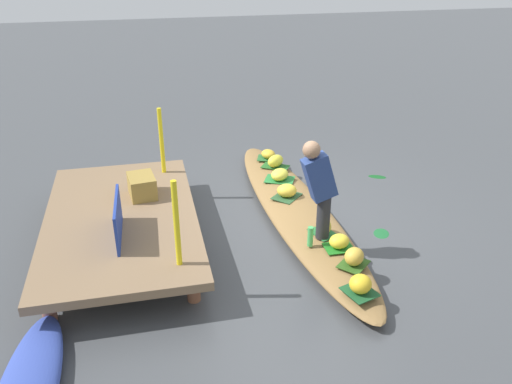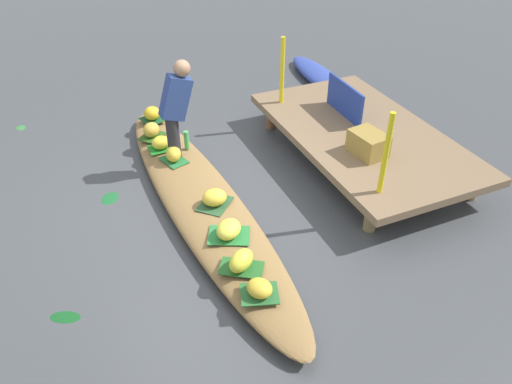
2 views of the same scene
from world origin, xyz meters
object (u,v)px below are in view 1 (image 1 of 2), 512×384
Objects in this scene: banana_bunch_0 at (268,154)px; produce_crate at (142,186)px; banana_bunch_4 at (323,226)px; banana_bunch_6 at (360,284)px; water_bottle at (310,236)px; banana_bunch_1 at (339,241)px; banana_bunch_3 at (287,191)px; vendor_person at (319,185)px; banana_bunch_2 at (280,174)px; banana_bunch_7 at (275,161)px; banana_bunch_5 at (354,256)px; market_banner at (118,219)px; vendor_boat at (297,211)px.

banana_bunch_0 is 2.45m from produce_crate.
banana_bunch_4 is 1.05× the size of banana_bunch_6.
water_bottle reaches higher than banana_bunch_6.
banana_bunch_4 is at bearing -1.31° from banana_bunch_6.
produce_crate is at bearing 56.03° from banana_bunch_1.
banana_bunch_6 is 0.98m from water_bottle.
banana_bunch_1 is at bearing -177.13° from banana_bunch_0.
vendor_person is at bearing -177.88° from banana_bunch_3.
water_bottle reaches higher than banana_bunch_0.
banana_bunch_2 is at bearing -4.09° from water_bottle.
banana_bunch_0 is at bearing -3.48° from banana_bunch_3.
banana_bunch_7 is (2.10, 0.05, 0.00)m from banana_bunch_4.
banana_bunch_5 is 2.81m from banana_bunch_7.
banana_bunch_4 reaches higher than banana_bunch_0.
banana_bunch_5 is at bearing -176.91° from banana_bunch_7.
banana_bunch_0 is 1.05× the size of banana_bunch_6.
vendor_person is at bearing 178.22° from banana_bunch_7.
banana_bunch_4 is 0.55× the size of produce_crate.
banana_bunch_6 is at bearing -178.29° from banana_bunch_2.
vendor_person is 5.09× the size of water_bottle.
vendor_person reaches higher than produce_crate.
market_banner is at bearing 80.81° from water_bottle.
banana_bunch_4 is at bearing -117.74° from produce_crate.
banana_bunch_5 is 0.50m from banana_bunch_6.
banana_bunch_6 is 0.19× the size of vendor_person.
banana_bunch_7 is at bearing -3.96° from vendor_boat.
banana_bunch_3 is (-1.41, 0.09, 0.02)m from banana_bunch_0.
banana_bunch_5 is at bearing -174.33° from banana_bunch_1.
market_banner reaches higher than banana_bunch_0.
vendor_boat is 5.59× the size of market_banner.
banana_bunch_4 is (0.35, 0.07, 0.01)m from banana_bunch_1.
banana_bunch_5 is at bearing -175.58° from vendor_boat.
water_bottle is 0.55× the size of produce_crate.
banana_bunch_6 is (-1.19, 0.03, 0.00)m from banana_bunch_4.
produce_crate is (0.99, -0.28, -0.09)m from market_banner.
banana_bunch_3 is 1.30m from vendor_person.
banana_bunch_1 is 0.19× the size of vendor_person.
banana_bunch_7 is (1.04, -0.11, 0.01)m from banana_bunch_3.
produce_crate is (2.29, 2.07, 0.24)m from banana_bunch_6.
banana_bunch_2 is at bearing -0.21° from vendor_person.
banana_bunch_5 is (-3.17, -0.18, 0.03)m from banana_bunch_0.
banana_bunch_7 is 1.21× the size of water_bottle.
banana_bunch_7 is (-0.36, -0.02, 0.02)m from banana_bunch_0.
banana_bunch_6 reaches higher than banana_bunch_0.
banana_bunch_1 is 0.33m from water_bottle.
vendor_boat is 16.13× the size of banana_bunch_2.
banana_bunch_3 is 1.79m from banana_bunch_5.
banana_bunch_7 is 2.29m from produce_crate.
banana_bunch_6 is 1.26m from vendor_person.
market_banner is at bearing 71.58° from banana_bunch_5.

